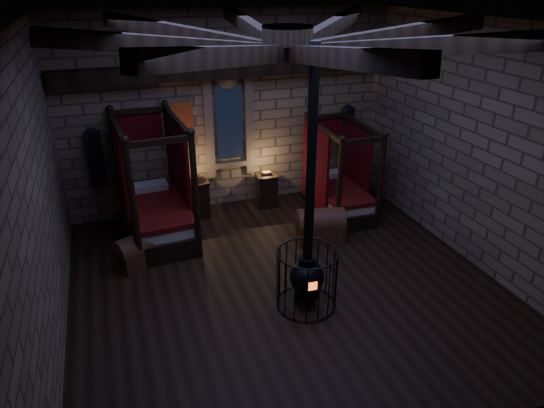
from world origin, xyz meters
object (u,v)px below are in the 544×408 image
object	(u,v)px
bed_right	(338,191)
stove	(307,273)
bed_left	(156,208)
trunk_left	(139,251)
trunk_right	(321,226)

from	to	relation	value
bed_right	stove	xyz separation A→B (m)	(-1.98, -2.93, 0.11)
bed_left	trunk_left	xyz separation A→B (m)	(-0.47, -1.01, -0.32)
bed_right	stove	world-z (taller)	stove
bed_left	trunk_right	bearing A→B (deg)	-26.47
trunk_right	stove	size ratio (longest dim) A/B	0.25
bed_right	trunk_left	distance (m)	4.44
trunk_left	stove	world-z (taller)	stove
bed_left	stove	size ratio (longest dim) A/B	0.59
bed_left	bed_right	distance (m)	3.90
bed_left	trunk_right	distance (m)	3.29
trunk_left	trunk_right	world-z (taller)	trunk_right
bed_left	bed_right	bearing A→B (deg)	-6.98
trunk_right	bed_left	bearing A→B (deg)	169.41
bed_left	stove	distance (m)	3.70
stove	bed_left	bearing A→B (deg)	123.89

